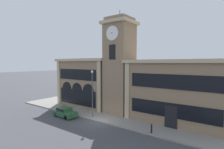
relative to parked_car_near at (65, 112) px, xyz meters
name	(u,v)px	position (x,y,z in m)	size (l,w,h in m)	color
ground_plane	(98,122)	(5.54, 1.13, -0.73)	(300.00, 300.00, 0.00)	#424247
sidewalk_kerb	(123,111)	(5.54, 7.65, -0.65)	(38.86, 13.04, 0.15)	gray
clock_tower	(120,66)	(5.53, 6.46, 6.86)	(4.62, 4.62, 16.27)	#897056
town_hall_left_wing	(92,82)	(-2.21, 8.30, 3.72)	(11.67, 8.35, 8.83)	#897056
town_hall_right_wing	(180,90)	(14.38, 8.31, 3.55)	(13.87, 8.35, 8.51)	#897056
parked_car_near	(65,112)	(0.00, 0.00, 0.00)	(4.09, 1.91, 1.40)	#285633
street_lamp	(92,88)	(3.86, 1.90, 3.78)	(0.36, 0.36, 6.80)	#4C4C51
bollard	(151,129)	(13.14, 1.59, -0.06)	(0.18, 0.18, 1.06)	black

